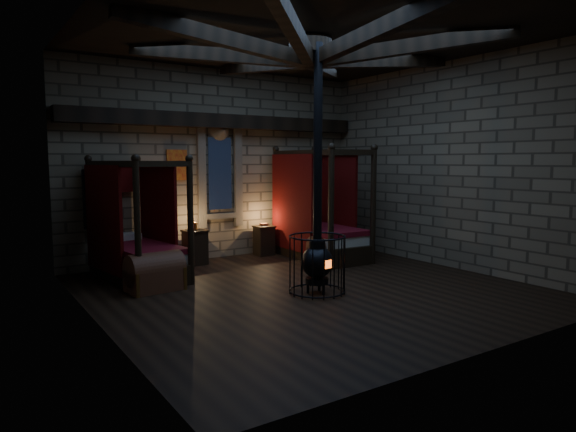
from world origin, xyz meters
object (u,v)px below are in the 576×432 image
trunk_left (155,273)px  stove (317,258)px  bed_right (319,231)px  trunk_right (330,251)px  bed_left (137,250)px

trunk_left → stove: stove is taller
bed_right → trunk_right: bearing=-109.0°
trunk_right → stove: 2.40m
bed_right → trunk_left: size_ratio=2.52×
trunk_left → trunk_right: bearing=-4.0°
bed_left → trunk_left: bed_left is taller
bed_left → trunk_left: (-0.03, -1.06, -0.25)m
bed_right → trunk_right: bed_right is taller
bed_left → trunk_right: (3.79, -0.96, -0.26)m
bed_right → stove: stove is taller
bed_left → bed_right: (4.09, -0.18, 0.06)m
trunk_right → stove: (-1.63, -1.74, 0.31)m
bed_right → trunk_left: 4.22m
bed_left → trunk_right: bed_left is taller
bed_right → trunk_right: size_ratio=2.57×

